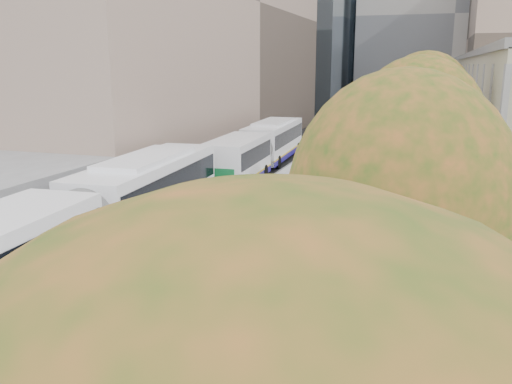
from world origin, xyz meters
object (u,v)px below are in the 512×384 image
at_px(distant_car, 320,126).
at_px(bus_near, 100,215).
at_px(bus_far, 260,147).
at_px(bus_shelter, 485,256).

bearing_deg(distant_car, bus_near, -89.89).
bearing_deg(bus_far, distant_car, 88.81).
xyz_separation_m(bus_near, distant_car, (-0.17, 43.17, -1.09)).
height_order(bus_near, distant_car, bus_near).
bearing_deg(bus_far, bus_near, -93.22).
relative_size(bus_shelter, distant_car, 1.17).
bearing_deg(distant_car, bus_far, -88.98).
bearing_deg(bus_shelter, distant_car, 107.04).
height_order(bus_shelter, bus_far, bus_far).
distance_m(bus_shelter, bus_near, 13.70).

